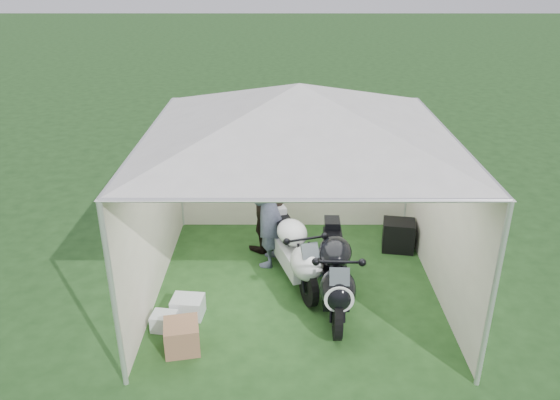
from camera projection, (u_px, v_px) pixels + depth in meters
The scene contains 11 objects.
ground at pixel (297, 286), 8.04m from camera, with size 80.00×80.00×0.00m, color #1D4018.
canopy_tent at pixel (299, 116), 7.01m from camera, with size 5.66×5.66×3.00m.
motorcycle_white at pixel (295, 251), 7.93m from camera, with size 0.85×1.90×0.96m.
motorcycle_black at pixel (335, 273), 7.32m from camera, with size 0.49×2.05×1.01m.
paddock_stand at pixel (330, 263), 8.33m from camera, with size 0.44×0.27×0.33m, color #1D1CB0.
person_dark_jacket at pixel (264, 197), 8.71m from camera, with size 0.90×0.70×1.85m, color black.
person_blue_jacket at pixel (269, 209), 8.29m from camera, with size 0.68×0.45×1.86m, color slate.
equipment_box at pixel (398, 235), 8.95m from camera, with size 0.51×0.41×0.51m, color black.
crate_0 at pixel (188, 307), 7.34m from camera, with size 0.41×0.32×0.28m, color silver.
crate_1 at pixel (182, 336), 6.69m from camera, with size 0.42×0.42×0.38m, color #916447.
crate_2 at pixel (164, 321), 7.09m from camera, with size 0.31×0.26×0.23m, color silver.
Camera 1 is at (-0.24, -6.80, 4.48)m, focal length 35.00 mm.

